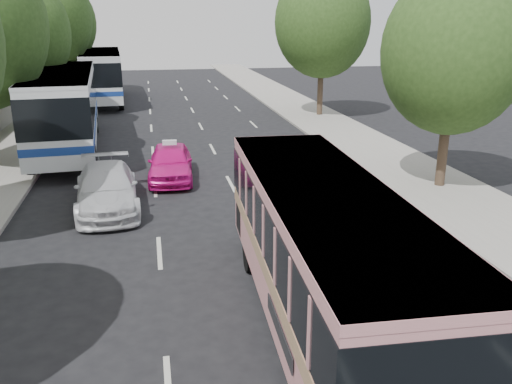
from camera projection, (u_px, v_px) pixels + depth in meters
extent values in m
plane|color=black|center=(255.00, 321.00, 11.51)|extent=(120.00, 120.00, 0.00)
cube|color=#9E998E|center=(25.00, 139.00, 28.60)|extent=(4.00, 90.00, 0.15)
cube|color=#9E998E|center=(332.00, 127.00, 31.73)|extent=(4.00, 90.00, 0.12)
cylinder|color=#38281E|center=(26.00, 101.00, 29.93)|extent=(0.36, 0.36, 3.50)
ellipsoid|color=#274418|center=(17.00, 32.00, 28.80)|extent=(5.52, 5.52, 6.35)
sphere|color=#274418|center=(21.00, 10.00, 28.26)|extent=(3.59, 3.59, 3.59)
cylinder|color=#38281E|center=(51.00, 81.00, 37.34)|extent=(0.36, 0.36, 3.99)
ellipsoid|color=#274418|center=(44.00, 17.00, 36.06)|extent=(6.30, 6.30, 7.24)
cylinder|color=#38281E|center=(64.00, 72.00, 44.82)|extent=(0.36, 0.36, 3.72)
ellipsoid|color=#274418|center=(59.00, 23.00, 43.62)|extent=(5.88, 5.88, 6.76)
sphere|color=#274418|center=(62.00, 7.00, 43.05)|extent=(3.82, 3.82, 3.82)
cylinder|color=#38281E|center=(443.00, 146.00, 20.08)|extent=(0.36, 0.36, 3.23)
ellipsoid|color=#274418|center=(454.00, 52.00, 19.04)|extent=(5.10, 5.10, 5.87)
sphere|color=#274418|center=(472.00, 21.00, 18.52)|extent=(3.32, 3.31, 3.31)
cylinder|color=#38281E|center=(320.00, 87.00, 34.99)|extent=(0.36, 0.36, 3.80)
ellipsoid|color=#274418|center=(323.00, 22.00, 33.77)|extent=(6.00, 6.00, 6.90)
sphere|color=#274418|center=(331.00, 2.00, 33.19)|extent=(3.90, 3.90, 3.90)
cube|color=#CC8387|center=(323.00, 248.00, 10.77)|extent=(2.77, 9.66, 2.57)
cube|color=#9E7A59|center=(323.00, 262.00, 10.86)|extent=(2.81, 9.68, 0.34)
cube|color=black|center=(324.00, 226.00, 10.63)|extent=(2.82, 9.69, 1.05)
cube|color=#CC8387|center=(326.00, 191.00, 10.40)|extent=(2.79, 9.68, 0.15)
cylinder|color=black|center=(251.00, 252.00, 13.71)|extent=(0.33, 1.01, 1.00)
cylinder|color=black|center=(330.00, 247.00, 14.02)|extent=(0.33, 1.01, 1.00)
imported|color=#E11389|center=(171.00, 162.00, 21.40)|extent=(1.94, 4.27, 1.42)
imported|color=silver|center=(107.00, 188.00, 18.11)|extent=(2.35, 5.07, 1.43)
cube|color=white|center=(65.00, 105.00, 25.81)|extent=(3.56, 12.75, 3.20)
cube|color=black|center=(64.00, 97.00, 25.69)|extent=(3.61, 12.79, 1.57)
cube|color=navy|center=(67.00, 122.00, 26.06)|extent=(3.60, 12.78, 0.31)
cube|color=white|center=(61.00, 73.00, 25.34)|extent=(3.58, 12.78, 0.15)
cylinder|color=black|center=(50.00, 125.00, 29.67)|extent=(0.42, 1.18, 1.15)
cylinder|color=black|center=(95.00, 123.00, 30.26)|extent=(0.42, 1.18, 1.15)
cylinder|color=black|center=(31.00, 162.00, 21.96)|extent=(0.42, 1.18, 1.15)
cylinder|color=black|center=(92.00, 158.00, 22.55)|extent=(0.42, 1.18, 1.15)
cube|color=white|center=(102.00, 73.00, 41.10)|extent=(3.37, 12.73, 3.20)
cube|color=black|center=(102.00, 68.00, 40.98)|extent=(3.42, 12.76, 1.57)
cube|color=navy|center=(103.00, 84.00, 41.35)|extent=(3.41, 12.75, 0.31)
cube|color=white|center=(101.00, 52.00, 40.63)|extent=(3.39, 12.75, 0.15)
cylinder|color=black|center=(90.00, 88.00, 44.99)|extent=(0.40, 1.17, 1.15)
cylinder|color=black|center=(119.00, 87.00, 45.55)|extent=(0.40, 1.17, 1.15)
cylinder|color=black|center=(86.00, 103.00, 37.25)|extent=(0.40, 1.17, 1.15)
cylinder|color=black|center=(121.00, 102.00, 37.81)|extent=(0.40, 1.17, 1.15)
cube|color=silver|center=(170.00, 142.00, 21.16)|extent=(0.56, 0.22, 0.18)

